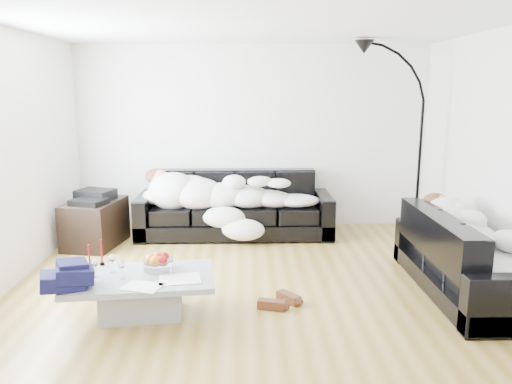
{
  "coord_description": "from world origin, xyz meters",
  "views": [
    {
      "loc": [
        -0.12,
        -4.93,
        1.99
      ],
      "look_at": [
        0.0,
        0.3,
        0.9
      ],
      "focal_mm": 35.0,
      "sensor_mm": 36.0,
      "label": 1
    }
  ],
  "objects_px": {
    "coffee_table": "(142,296)",
    "stereo": "(93,196)",
    "wine_glass_b": "(96,268)",
    "av_cabinet": "(95,223)",
    "sleeper_back": "(235,190)",
    "sofa_back": "(235,204)",
    "floor_lamp": "(420,157)",
    "wine_glass_a": "(112,264)",
    "wine_glass_c": "(122,270)",
    "candle_left": "(89,257)",
    "fruit_bowl": "(158,261)",
    "sleeper_right": "(469,232)",
    "candle_right": "(101,253)",
    "shoes": "(280,301)",
    "sofa_right": "(467,254)"
  },
  "relations": [
    {
      "from": "coffee_table",
      "to": "stereo",
      "type": "distance_m",
      "value": 2.35
    },
    {
      "from": "wine_glass_b",
      "to": "av_cabinet",
      "type": "bearing_deg",
      "value": 106.64
    },
    {
      "from": "sleeper_back",
      "to": "stereo",
      "type": "height_order",
      "value": "sleeper_back"
    },
    {
      "from": "sofa_back",
      "to": "stereo",
      "type": "height_order",
      "value": "sofa_back"
    },
    {
      "from": "floor_lamp",
      "to": "wine_glass_a",
      "type": "bearing_deg",
      "value": -166.47
    },
    {
      "from": "wine_glass_c",
      "to": "candle_left",
      "type": "bearing_deg",
      "value": 145.68
    },
    {
      "from": "fruit_bowl",
      "to": "wine_glass_a",
      "type": "distance_m",
      "value": 0.41
    },
    {
      "from": "sleeper_back",
      "to": "sleeper_right",
      "type": "xyz_separation_m",
      "value": [
        2.31,
        -2.01,
        -0.02
      ]
    },
    {
      "from": "wine_glass_b",
      "to": "candle_right",
      "type": "xyz_separation_m",
      "value": [
        -0.04,
        0.31,
        0.04
      ]
    },
    {
      "from": "wine_glass_c",
      "to": "floor_lamp",
      "type": "xyz_separation_m",
      "value": [
        3.31,
        2.18,
        0.68
      ]
    },
    {
      "from": "fruit_bowl",
      "to": "shoes",
      "type": "height_order",
      "value": "fruit_bowl"
    },
    {
      "from": "stereo",
      "to": "sleeper_back",
      "type": "bearing_deg",
      "value": 31.13
    },
    {
      "from": "stereo",
      "to": "wine_glass_c",
      "type": "bearing_deg",
      "value": -48.76
    },
    {
      "from": "sofa_back",
      "to": "shoes",
      "type": "xyz_separation_m",
      "value": [
        0.46,
        -2.33,
        -0.38
      ]
    },
    {
      "from": "sofa_right",
      "to": "stereo",
      "type": "distance_m",
      "value": 4.42
    },
    {
      "from": "wine_glass_a",
      "to": "candle_left",
      "type": "distance_m",
      "value": 0.25
    },
    {
      "from": "sofa_back",
      "to": "sleeper_back",
      "type": "xyz_separation_m",
      "value": [
        0.0,
        -0.05,
        0.21
      ]
    },
    {
      "from": "stereo",
      "to": "coffee_table",
      "type": "bearing_deg",
      "value": -44.95
    },
    {
      "from": "av_cabinet",
      "to": "coffee_table",
      "type": "bearing_deg",
      "value": -54.0
    },
    {
      "from": "sofa_back",
      "to": "coffee_table",
      "type": "distance_m",
      "value": 2.63
    },
    {
      "from": "candle_left",
      "to": "floor_lamp",
      "type": "bearing_deg",
      "value": 27.92
    },
    {
      "from": "wine_glass_a",
      "to": "av_cabinet",
      "type": "distance_m",
      "value": 2.12
    },
    {
      "from": "sleeper_right",
      "to": "fruit_bowl",
      "type": "xyz_separation_m",
      "value": [
        -2.96,
        -0.29,
        -0.17
      ]
    },
    {
      "from": "av_cabinet",
      "to": "shoes",
      "type": "bearing_deg",
      "value": -30.19
    },
    {
      "from": "stereo",
      "to": "sofa_right",
      "type": "bearing_deg",
      "value": -2.54
    },
    {
      "from": "wine_glass_a",
      "to": "candle_right",
      "type": "distance_m",
      "value": 0.25
    },
    {
      "from": "sofa_back",
      "to": "candle_left",
      "type": "height_order",
      "value": "sofa_back"
    },
    {
      "from": "av_cabinet",
      "to": "sleeper_back",
      "type": "bearing_deg",
      "value": 22.08
    },
    {
      "from": "shoes",
      "to": "floor_lamp",
      "type": "relative_size",
      "value": 0.19
    },
    {
      "from": "sofa_back",
      "to": "av_cabinet",
      "type": "relative_size",
      "value": 3.11
    },
    {
      "from": "sleeper_back",
      "to": "fruit_bowl",
      "type": "bearing_deg",
      "value": -105.72
    },
    {
      "from": "candle_right",
      "to": "shoes",
      "type": "xyz_separation_m",
      "value": [
        1.66,
        -0.12,
        -0.44
      ]
    },
    {
      "from": "candle_left",
      "to": "stereo",
      "type": "xyz_separation_m",
      "value": [
        -0.51,
        1.88,
        0.16
      ]
    },
    {
      "from": "sofa_back",
      "to": "stereo",
      "type": "xyz_separation_m",
      "value": [
        -1.79,
        -0.43,
        0.22
      ]
    },
    {
      "from": "fruit_bowl",
      "to": "av_cabinet",
      "type": "height_order",
      "value": "av_cabinet"
    },
    {
      "from": "fruit_bowl",
      "to": "shoes",
      "type": "relative_size",
      "value": 0.65
    },
    {
      "from": "av_cabinet",
      "to": "sleeper_right",
      "type": "bearing_deg",
      "value": -11.59
    },
    {
      "from": "candle_right",
      "to": "shoes",
      "type": "bearing_deg",
      "value": -4.24
    },
    {
      "from": "sofa_back",
      "to": "sleeper_back",
      "type": "bearing_deg",
      "value": -90.0
    },
    {
      "from": "shoes",
      "to": "av_cabinet",
      "type": "height_order",
      "value": "av_cabinet"
    },
    {
      "from": "coffee_table",
      "to": "stereo",
      "type": "xyz_separation_m",
      "value": [
        -1.01,
        2.07,
        0.46
      ]
    },
    {
      "from": "sleeper_right",
      "to": "wine_glass_a",
      "type": "height_order",
      "value": "sleeper_right"
    },
    {
      "from": "sofa_back",
      "to": "fruit_bowl",
      "type": "xyz_separation_m",
      "value": [
        -0.65,
        -2.35,
        0.03
      ]
    },
    {
      "from": "shoes",
      "to": "wine_glass_a",
      "type": "bearing_deg",
      "value": -151.09
    },
    {
      "from": "sofa_right",
      "to": "sleeper_back",
      "type": "bearing_deg",
      "value": 49.0
    },
    {
      "from": "sleeper_right",
      "to": "candle_right",
      "type": "relative_size",
      "value": 6.87
    },
    {
      "from": "sofa_back",
      "to": "wine_glass_a",
      "type": "bearing_deg",
      "value": -113.58
    },
    {
      "from": "wine_glass_a",
      "to": "floor_lamp",
      "type": "xyz_separation_m",
      "value": [
        3.44,
        2.04,
        0.68
      ]
    },
    {
      "from": "sleeper_right",
      "to": "wine_glass_c",
      "type": "relative_size",
      "value": 10.98
    },
    {
      "from": "sleeper_right",
      "to": "wine_glass_a",
      "type": "bearing_deg",
      "value": 95.84
    }
  ]
}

